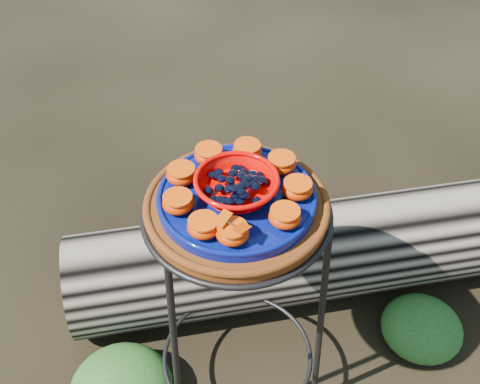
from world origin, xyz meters
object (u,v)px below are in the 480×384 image
object	(u,v)px
cobalt_plate	(237,199)
red_bowl	(237,187)
driftwood_log	(337,248)
plant_stand	(237,312)
terracotta_saucer	(237,208)

from	to	relation	value
cobalt_plate	red_bowl	size ratio (longest dim) A/B	2.00
red_bowl	driftwood_log	distance (m)	0.79
plant_stand	cobalt_plate	xyz separation A→B (m)	(0.00, 0.00, 0.39)
cobalt_plate	red_bowl	xyz separation A→B (m)	(0.00, 0.00, 0.03)
plant_stand	red_bowl	world-z (taller)	red_bowl
plant_stand	cobalt_plate	world-z (taller)	cobalt_plate
plant_stand	terracotta_saucer	size ratio (longest dim) A/B	1.84
terracotta_saucer	cobalt_plate	bearing A→B (deg)	0.00
terracotta_saucer	red_bowl	size ratio (longest dim) A/B	2.33
cobalt_plate	driftwood_log	xyz separation A→B (m)	(0.42, 0.27, -0.59)
plant_stand	terracotta_saucer	distance (m)	0.37
terracotta_saucer	red_bowl	distance (m)	0.06
terracotta_saucer	cobalt_plate	xyz separation A→B (m)	(0.00, 0.00, 0.03)
terracotta_saucer	cobalt_plate	size ratio (longest dim) A/B	1.17
plant_stand	cobalt_plate	bearing A→B (deg)	0.00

